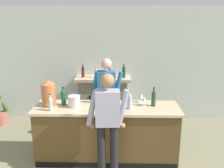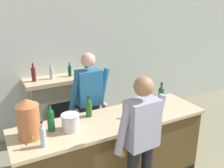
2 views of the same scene
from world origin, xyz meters
name	(u,v)px [view 1 (image 1 of 2)]	position (x,y,z in m)	size (l,w,h in m)	color
wall_back_panel	(112,65)	(0.00, 4.38, 1.38)	(12.00, 0.07, 2.75)	silver
bar_counter	(107,133)	(-0.04, 2.48, 0.50)	(2.53, 0.73, 0.99)	#523D1E
fireplace_stone	(103,99)	(-0.20, 4.12, 0.57)	(1.30, 0.52, 1.44)	gray
potted_plant_corner	(0,113)	(-2.66, 3.91, 0.27)	(0.40, 0.44, 0.76)	#9F594C
person_customer	(108,123)	(0.01, 1.90, 0.95)	(0.66, 0.32, 1.72)	black
person_bartender	(106,97)	(-0.07, 3.14, 0.96)	(0.66, 0.30, 1.73)	#35384A
copper_dispenser	(49,93)	(-1.05, 2.52, 1.22)	(0.25, 0.29, 0.46)	#B16538
ice_bucket_steel	(74,101)	(-0.60, 2.46, 1.09)	(0.22, 0.22, 0.20)	silver
wine_bottle_merlot_tall	(50,103)	(-0.96, 2.27, 1.12)	(0.06, 0.06, 0.29)	#A5BDBB
wine_bottle_rose_blush	(129,101)	(0.35, 2.38, 1.14)	(0.08, 0.08, 0.32)	#A0ACBB
wine_bottle_riesling_slim	(63,97)	(-0.80, 2.56, 1.14)	(0.08, 0.08, 0.33)	#13542B
wine_bottle_chardonnay_pale	(154,98)	(0.78, 2.54, 1.15)	(0.08, 0.08, 0.34)	#1E4229
wine_bottle_cabernet_heavy	(94,96)	(-0.27, 2.70, 1.12)	(0.08, 0.08, 0.27)	#21571D
wine_glass_front_left	(145,100)	(0.62, 2.54, 1.11)	(0.08, 0.08, 0.17)	silver
wine_glass_front_right	(141,96)	(0.58, 2.72, 1.12)	(0.08, 0.08, 0.17)	silver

